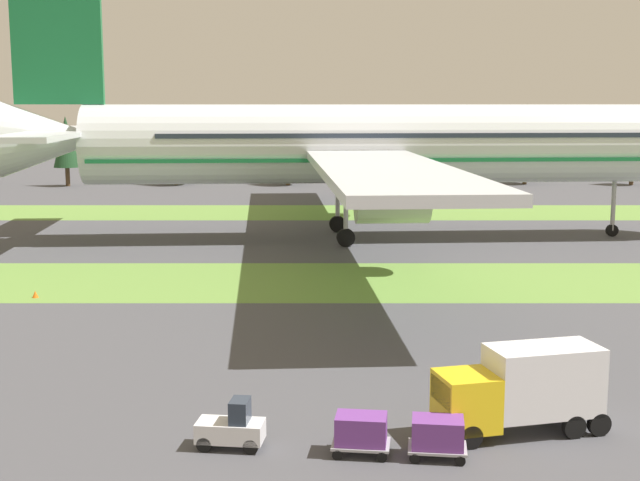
{
  "coord_description": "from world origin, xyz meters",
  "views": [
    {
      "loc": [
        4.25,
        -24.99,
        13.37
      ],
      "look_at": [
        4.35,
        33.83,
        4.0
      ],
      "focal_mm": 49.22,
      "sensor_mm": 36.0,
      "label": 1
    }
  ],
  "objects": [
    {
      "name": "grass_strip_near",
      "position": [
        0.0,
        39.53,
        0.0
      ],
      "size": [
        320.0,
        14.61,
        0.01
      ],
      "primitive_type": "cube",
      "color": "olive",
      "rests_on": "ground"
    },
    {
      "name": "catering_truck",
      "position": [
        12.43,
        9.02,
        1.95
      ],
      "size": [
        7.3,
        3.91,
        3.58
      ],
      "rotation": [
        0.0,
        0.0,
        1.81
      ],
      "color": "yellow",
      "rests_on": "ground"
    },
    {
      "name": "airliner",
      "position": [
        8.88,
        60.02,
        9.3
      ],
      "size": [
        69.55,
        85.75,
        25.94
      ],
      "rotation": [
        0.0,
        0.0,
        -1.51
      ],
      "color": "silver",
      "rests_on": "ground"
    },
    {
      "name": "cargo_dolly_lead",
      "position": [
        5.82,
        6.89,
        0.92
      ],
      "size": [
        2.37,
        1.76,
        1.55
      ],
      "rotation": [
        0.0,
        0.0,
        1.45
      ],
      "color": "#A3A3A8",
      "rests_on": "ground"
    },
    {
      "name": "cargo_dolly_second",
      "position": [
        8.69,
        6.54,
        0.92
      ],
      "size": [
        2.37,
        1.76,
        1.55
      ],
      "rotation": [
        0.0,
        0.0,
        1.45
      ],
      "color": "#A3A3A8",
      "rests_on": "ground"
    },
    {
      "name": "grass_strip_far",
      "position": [
        0.0,
        80.76,
        0.0
      ],
      "size": [
        320.0,
        14.61,
        0.01
      ],
      "primitive_type": "cube",
      "color": "olive",
      "rests_on": "ground"
    },
    {
      "name": "taxiway_marker_1",
      "position": [
        -15.35,
        33.91,
        0.24
      ],
      "size": [
        0.44,
        0.44,
        0.48
      ],
      "primitive_type": "cone",
      "color": "orange",
      "rests_on": "ground"
    },
    {
      "name": "ground_crew_loader",
      "position": [
        14.29,
        8.79,
        0.95
      ],
      "size": [
        0.4,
        0.45,
        1.74
      ],
      "rotation": [
        0.0,
        0.0,
        2.28
      ],
      "color": "black",
      "rests_on": "ground"
    },
    {
      "name": "baggage_tug",
      "position": [
        0.83,
        7.5,
        0.81
      ],
      "size": [
        2.74,
        1.61,
        1.97
      ],
      "rotation": [
        0.0,
        0.0,
        1.45
      ],
      "color": "silver",
      "rests_on": "ground"
    },
    {
      "name": "distant_tree_line",
      "position": [
        -0.58,
        116.25,
        7.15
      ],
      "size": [
        149.45,
        9.58,
        12.98
      ],
      "color": "#4C3823",
      "rests_on": "ground"
    },
    {
      "name": "ground_crew_marshaller",
      "position": [
        13.8,
        11.91,
        0.95
      ],
      "size": [
        0.36,
        0.54,
        1.74
      ],
      "rotation": [
        0.0,
        0.0,
        1.87
      ],
      "color": "black",
      "rests_on": "ground"
    }
  ]
}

